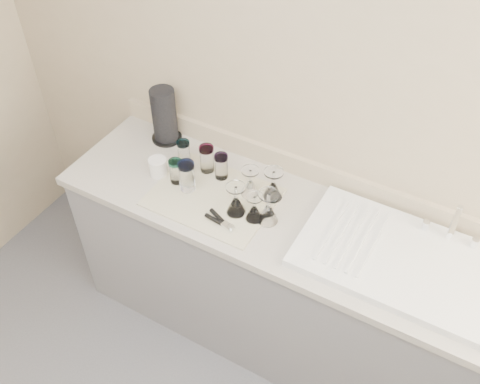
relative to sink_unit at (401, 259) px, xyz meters
The scene contains 17 objects.
room_envelope 1.47m from the sink_unit, 114.66° to the right, with size 3.54×3.50×2.52m.
counter_unit 0.72m from the sink_unit, behind, with size 2.06×0.62×0.90m.
sink_unit is the anchor object (origin of this frame).
dish_towel 0.86m from the sink_unit, behind, with size 0.55×0.42×0.01m, color beige.
tumbler_teal 1.11m from the sink_unit, behind, with size 0.06×0.06×0.13m.
tumbler_cyan 0.98m from the sink_unit, behind, with size 0.07×0.07×0.14m.
tumbler_purple 0.90m from the sink_unit, behind, with size 0.07×0.07×0.13m.
tumbler_magenta 1.06m from the sink_unit, behind, with size 0.06×0.06×0.12m.
tumbler_blue 0.99m from the sink_unit, behind, with size 0.08×0.08×0.15m.
goblet_back_left 0.72m from the sink_unit, behind, with size 0.08×0.08×0.15m.
goblet_back_right 0.63m from the sink_unit, behind, with size 0.09×0.09×0.16m.
goblet_front_left 0.73m from the sink_unit, behind, with size 0.09×0.09×0.15m.
goblet_front_right 0.64m from the sink_unit, behind, with size 0.07×0.07×0.13m.
goblet_extra 0.58m from the sink_unit, behind, with size 0.09×0.09×0.16m.
can_opener 0.77m from the sink_unit, 166.45° to the right, with size 0.15×0.08×0.02m.
white_mug 1.17m from the sink_unit, behind, with size 0.13×0.11×0.09m.
paper_towel_roll 1.31m from the sink_unit, behind, with size 0.15×0.15×0.29m.
Camera 1 is at (0.65, -0.31, 2.62)m, focal length 40.00 mm.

